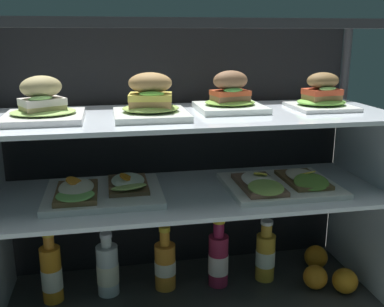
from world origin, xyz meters
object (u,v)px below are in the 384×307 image
object	(u,v)px
juice_bottle_front_fourth	(52,274)
plated_roll_sandwich_mid_right	(322,96)
open_sandwich_tray_mid_right	(281,183)
juice_bottle_front_left_end	(218,259)
plated_roll_sandwich_near_right_corner	(230,98)
orange_fruit_near_left_post	(315,277)
juice_bottle_tucked_behind	(108,269)
orange_fruit_beside_bottles	(316,257)
plated_roll_sandwich_right_of_center	(43,106)
juice_bottle_front_middle	(165,264)
open_sandwich_tray_near_left_corner	(102,191)
juice_bottle_back_center	(265,255)
orange_fruit_rolled_forward	(345,281)
plated_roll_sandwich_center	(151,102)

from	to	relation	value
juice_bottle_front_fourth	plated_roll_sandwich_mid_right	bearing A→B (deg)	-2.74
open_sandwich_tray_mid_right	juice_bottle_front_left_end	size ratio (longest dim) A/B	1.41
plated_roll_sandwich_near_right_corner	orange_fruit_near_left_post	bearing A→B (deg)	-14.18
juice_bottle_tucked_behind	open_sandwich_tray_mid_right	bearing A→B (deg)	-9.25
open_sandwich_tray_mid_right	orange_fruit_near_left_post	distance (m)	0.36
orange_fruit_beside_bottles	juice_bottle_front_fourth	bearing A→B (deg)	-177.94
plated_roll_sandwich_right_of_center	plated_roll_sandwich_mid_right	bearing A→B (deg)	2.77
juice_bottle_tucked_behind	juice_bottle_front_middle	bearing A→B (deg)	-0.81
open_sandwich_tray_near_left_corner	juice_bottle_front_left_end	distance (m)	0.46
juice_bottle_front_middle	orange_fruit_beside_bottles	distance (m)	0.56
plated_roll_sandwich_right_of_center	juice_bottle_back_center	world-z (taller)	plated_roll_sandwich_right_of_center
plated_roll_sandwich_right_of_center	orange_fruit_near_left_post	world-z (taller)	plated_roll_sandwich_right_of_center
plated_roll_sandwich_mid_right	orange_fruit_rolled_forward	world-z (taller)	plated_roll_sandwich_mid_right
juice_bottle_back_center	open_sandwich_tray_mid_right	bearing A→B (deg)	-82.80
orange_fruit_near_left_post	orange_fruit_rolled_forward	world-z (taller)	orange_fruit_rolled_forward
juice_bottle_back_center	juice_bottle_front_middle	bearing A→B (deg)	178.39
open_sandwich_tray_mid_right	plated_roll_sandwich_near_right_corner	bearing A→B (deg)	158.68
open_sandwich_tray_mid_right	juice_bottle_front_left_end	world-z (taller)	open_sandwich_tray_mid_right
juice_bottle_front_left_end	open_sandwich_tray_mid_right	bearing A→B (deg)	-22.12
orange_fruit_beside_bottles	orange_fruit_near_left_post	world-z (taller)	orange_fruit_beside_bottles
plated_roll_sandwich_center	open_sandwich_tray_mid_right	distance (m)	0.48
orange_fruit_rolled_forward	open_sandwich_tray_near_left_corner	bearing A→B (deg)	173.40
plated_roll_sandwich_near_right_corner	juice_bottle_front_left_end	bearing A→B (deg)	153.18
open_sandwich_tray_near_left_corner	juice_bottle_back_center	bearing A→B (deg)	4.53
plated_roll_sandwich_center	juice_bottle_back_center	bearing A→B (deg)	12.84
plated_roll_sandwich_near_right_corner	juice_bottle_front_middle	size ratio (longest dim) A/B	0.89
juice_bottle_front_left_end	juice_bottle_back_center	distance (m)	0.17
open_sandwich_tray_near_left_corner	orange_fruit_near_left_post	size ratio (longest dim) A/B	4.23
plated_roll_sandwich_center	orange_fruit_near_left_post	xyz separation A→B (m)	(0.53, -0.00, -0.60)
juice_bottle_front_fourth	juice_bottle_front_middle	world-z (taller)	juice_bottle_front_fourth
plated_roll_sandwich_right_of_center	juice_bottle_tucked_behind	size ratio (longest dim) A/B	0.98
plated_roll_sandwich_center	juice_bottle_front_left_end	distance (m)	0.60
plated_roll_sandwich_center	juice_bottle_front_middle	xyz separation A→B (m)	(0.04, 0.10, -0.56)
plated_roll_sandwich_near_right_corner	juice_bottle_back_center	xyz separation A→B (m)	(0.14, 0.02, -0.55)
plated_roll_sandwich_right_of_center	juice_bottle_back_center	size ratio (longest dim) A/B	0.97
orange_fruit_beside_bottles	open_sandwich_tray_near_left_corner	bearing A→B (deg)	-173.92
plated_roll_sandwich_right_of_center	plated_roll_sandwich_center	world-z (taller)	plated_roll_sandwich_center
juice_bottle_front_fourth	juice_bottle_back_center	world-z (taller)	juice_bottle_front_fourth
juice_bottle_back_center	orange_fruit_rolled_forward	distance (m)	0.27
plated_roll_sandwich_right_of_center	orange_fruit_near_left_post	xyz separation A→B (m)	(0.82, -0.01, -0.60)
plated_roll_sandwich_right_of_center	open_sandwich_tray_mid_right	size ratio (longest dim) A/B	0.61
juice_bottle_tucked_behind	juice_bottle_front_middle	world-z (taller)	juice_bottle_front_middle
plated_roll_sandwich_mid_right	juice_bottle_front_left_end	size ratio (longest dim) A/B	0.75
open_sandwich_tray_near_left_corner	juice_bottle_tucked_behind	world-z (taller)	open_sandwich_tray_near_left_corner
juice_bottle_front_left_end	orange_fruit_beside_bottles	world-z (taller)	juice_bottle_front_left_end
open_sandwich_tray_near_left_corner	orange_fruit_beside_bottles	bearing A→B (deg)	6.08
plated_roll_sandwich_near_right_corner	open_sandwich_tray_near_left_corner	distance (m)	0.47
open_sandwich_tray_mid_right	orange_fruit_beside_bottles	xyz separation A→B (m)	(0.20, 0.11, -0.33)
plated_roll_sandwich_mid_right	open_sandwich_tray_near_left_corner	world-z (taller)	plated_roll_sandwich_mid_right
plated_roll_sandwich_right_of_center	juice_bottle_tucked_behind	xyz separation A→B (m)	(0.14, 0.09, -0.55)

